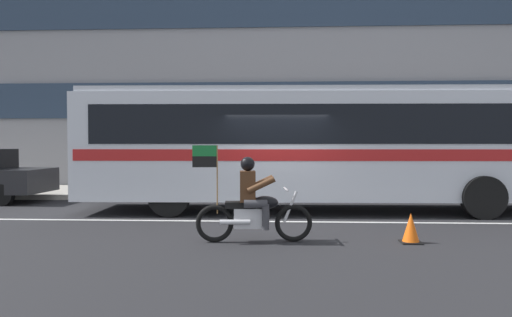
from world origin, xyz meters
TOP-DOWN VIEW (x-y plane):
  - ground_plane at (0.00, 0.00)m, footprint 60.00×60.00m
  - sidewalk_curb at (0.00, 5.10)m, footprint 28.00×3.80m
  - lane_center_stripe at (0.00, -0.60)m, footprint 26.60×0.14m
  - office_building_facade at (0.00, 7.39)m, footprint 28.00×0.89m
  - transit_bus at (1.36, 1.19)m, footprint 13.05×2.92m
  - motorcycle_with_rider at (-0.43, -2.86)m, footprint 2.19×0.64m
  - traffic_cone at (2.44, -2.80)m, footprint 0.36×0.36m

SIDE VIEW (x-z plane):
  - ground_plane at x=0.00m, z-range 0.00..0.00m
  - lane_center_stripe at x=0.00m, z-range 0.00..0.01m
  - sidewalk_curb at x=0.00m, z-range 0.00..0.15m
  - traffic_cone at x=2.44m, z-range -0.02..0.53m
  - motorcycle_with_rider at x=-0.43m, z-range -0.22..1.55m
  - transit_bus at x=1.36m, z-range 0.27..3.49m
  - office_building_facade at x=0.00m, z-range 0.01..10.06m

